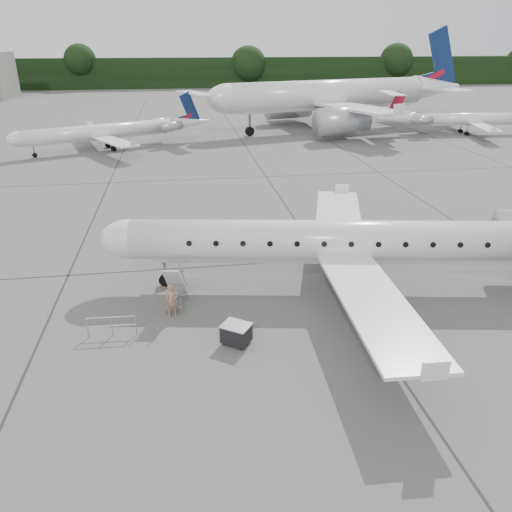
{
  "coord_description": "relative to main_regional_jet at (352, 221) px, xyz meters",
  "views": [
    {
      "loc": [
        -11.79,
        -20.05,
        12.74
      ],
      "look_at": [
        -8.18,
        3.62,
        2.3
      ],
      "focal_mm": 35.0,
      "sensor_mm": 36.0,
      "label": 1
    }
  ],
  "objects": [
    {
      "name": "ground",
      "position": [
        2.99,
        -3.79,
        -3.88
      ],
      "size": [
        320.0,
        320.0,
        0.0
      ],
      "primitive_type": "plane",
      "color": "#5F5F5C",
      "rests_on": "ground"
    },
    {
      "name": "treeline",
      "position": [
        2.99,
        126.21,
        0.12
      ],
      "size": [
        260.0,
        4.0,
        8.0
      ],
      "primitive_type": "cube",
      "color": "black",
      "rests_on": "ground"
    },
    {
      "name": "main_regional_jet",
      "position": [
        0.0,
        0.0,
        0.0
      ],
      "size": [
        33.5,
        26.55,
        7.77
      ],
      "primitive_type": null,
      "rotation": [
        0.0,
        0.0,
        -0.17
      ],
      "color": "silver",
      "rests_on": "ground"
    },
    {
      "name": "airstair",
      "position": [
        -9.45,
        -0.61,
        -2.67
      ],
      "size": [
        1.18,
        2.19,
        2.43
      ],
      "primitive_type": null,
      "rotation": [
        0.0,
        0.0,
        -0.17
      ],
      "color": "silver",
      "rests_on": "ground"
    },
    {
      "name": "passenger",
      "position": [
        -9.65,
        -1.77,
        -3.0
      ],
      "size": [
        0.67,
        0.47,
        1.76
      ],
      "primitive_type": "imported",
      "rotation": [
        0.0,
        0.0,
        0.08
      ],
      "color": "#996D53",
      "rests_on": "ground"
    },
    {
      "name": "safety_railing",
      "position": [
        -12.42,
        -3.18,
        -3.38
      ],
      "size": [
        2.2,
        0.17,
        1.0
      ],
      "primitive_type": null,
      "rotation": [
        0.0,
        0.0,
        -0.04
      ],
      "color": "#979BA0",
      "rests_on": "ground"
    },
    {
      "name": "baggage_cart",
      "position": [
        -6.78,
        -4.67,
        -3.37
      ],
      "size": [
        1.53,
        1.47,
        1.03
      ],
      "primitive_type": null,
      "rotation": [
        0.0,
        0.0,
        -0.6
      ],
      "color": "black",
      "rests_on": "ground"
    },
    {
      "name": "bg_narrowbody",
      "position": [
        13.54,
        50.96,
        3.36
      ],
      "size": [
        46.31,
        38.16,
        14.49
      ],
      "primitive_type": null,
      "rotation": [
        0.0,
        0.0,
        0.25
      ],
      "color": "silver",
      "rests_on": "ground"
    },
    {
      "name": "bg_regional_left",
      "position": [
        -18.18,
        40.65,
        -0.72
      ],
      "size": [
        29.06,
        25.57,
        6.33
      ],
      "primitive_type": null,
      "rotation": [
        0.0,
        0.0,
        0.41
      ],
      "color": "silver",
      "rests_on": "ground"
    },
    {
      "name": "bg_regional_right",
      "position": [
        33.07,
        44.4,
        -0.9
      ],
      "size": [
        24.17,
        18.41,
        5.97
      ],
      "primitive_type": null,
      "rotation": [
        0.0,
        0.0,
        3.05
      ],
      "color": "silver",
      "rests_on": "ground"
    }
  ]
}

